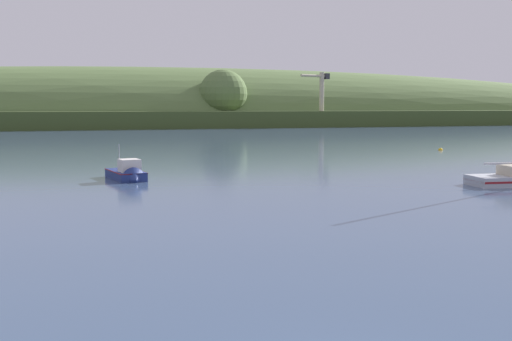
# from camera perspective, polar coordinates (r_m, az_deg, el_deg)

# --- Properties ---
(far_shoreline_hill) EXTENTS (544.20, 95.14, 38.39)m
(far_shoreline_hill) POSITION_cam_1_polar(r_m,az_deg,el_deg) (215.34, -5.56, 4.24)
(far_shoreline_hill) COLOR #3C4E24
(far_shoreline_hill) RESTS_ON ground
(dockside_crane) EXTENTS (10.16, 5.08, 16.18)m
(dockside_crane) POSITION_cam_1_polar(r_m,az_deg,el_deg) (189.06, 5.91, 6.18)
(dockside_crane) COLOR #4C4C51
(dockside_crane) RESTS_ON ground
(fishing_boat_moored) EXTENTS (3.15, 6.13, 3.58)m
(fishing_boat_moored) POSITION_cam_1_polar(r_m,az_deg,el_deg) (53.15, -11.53, -0.41)
(fishing_boat_moored) COLOR navy
(fishing_boat_moored) RESTS_ON ground
(mooring_buoy_midchannel) EXTENTS (0.63, 0.63, 0.71)m
(mooring_buoy_midchannel) POSITION_cam_1_polar(r_m,az_deg,el_deg) (91.43, 16.36, 1.77)
(mooring_buoy_midchannel) COLOR yellow
(mooring_buoy_midchannel) RESTS_ON ground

